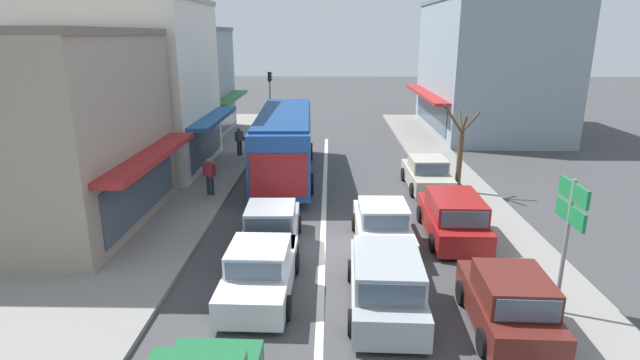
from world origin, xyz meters
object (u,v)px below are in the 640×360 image
at_px(city_bus, 285,139).
at_px(wagon_queue_far_back, 386,282).
at_px(sedan_adjacent_lane_lead, 271,229).
at_px(parked_hatchback_kerb_front, 508,303).
at_px(parked_sedan_kerb_third, 427,174).
at_px(pedestrian_with_handbag_near, 239,139).
at_px(sedan_queue_gap_filler, 382,226).
at_px(pedestrian_browsing_midblock, 210,174).
at_px(traffic_light_downstreet, 270,90).
at_px(parked_wagon_kerb_second, 453,217).
at_px(street_tree_right, 460,154).
at_px(sedan_adjacent_lane_trail, 260,272).
at_px(directional_road_sign, 570,216).

height_order(city_bus, wagon_queue_far_back, city_bus).
xyz_separation_m(sedan_adjacent_lane_lead, parked_hatchback_kerb_front, (6.20, -4.71, 0.05)).
bearing_deg(parked_sedan_kerb_third, pedestrian_with_handbag_near, 149.20).
relative_size(wagon_queue_far_back, parked_hatchback_kerb_front, 1.21).
bearing_deg(pedestrian_with_handbag_near, sedan_queue_gap_filler, -60.36).
height_order(sedan_adjacent_lane_lead, pedestrian_browsing_midblock, pedestrian_browsing_midblock).
relative_size(traffic_light_downstreet, pedestrian_with_handbag_near, 2.58).
xyz_separation_m(traffic_light_downstreet, pedestrian_with_handbag_near, (-0.73, -9.22, -1.79)).
relative_size(parked_sedan_kerb_third, pedestrian_browsing_midblock, 2.59).
distance_m(parked_wagon_kerb_second, street_tree_right, 5.25).
relative_size(sedan_adjacent_lane_lead, parked_sedan_kerb_third, 1.00).
relative_size(sedan_adjacent_lane_trail, parked_wagon_kerb_second, 0.94).
bearing_deg(street_tree_right, parked_sedan_kerb_third, 145.73).
bearing_deg(traffic_light_downstreet, city_bus, -80.33).
bearing_deg(parked_wagon_kerb_second, wagon_queue_far_back, -120.75).
relative_size(sedan_adjacent_lane_trail, parked_sedan_kerb_third, 1.00).
height_order(wagon_queue_far_back, traffic_light_downstreet, traffic_light_downstreet).
distance_m(city_bus, parked_sedan_kerb_third, 7.06).
xyz_separation_m(city_bus, street_tree_right, (7.89, -2.73, -0.07)).
bearing_deg(pedestrian_browsing_midblock, parked_wagon_kerb_second, -23.80).
xyz_separation_m(sedan_adjacent_lane_lead, directional_road_sign, (7.65, -4.09, 2.04)).
bearing_deg(parked_hatchback_kerb_front, directional_road_sign, 23.19).
bearing_deg(street_tree_right, pedestrian_browsing_midblock, -175.86).
relative_size(traffic_light_downstreet, pedestrian_browsing_midblock, 2.58).
bearing_deg(sedan_adjacent_lane_lead, directional_road_sign, -28.10).
bearing_deg(directional_road_sign, pedestrian_with_handbag_near, 123.25).
xyz_separation_m(wagon_queue_far_back, traffic_light_downstreet, (-5.90, 25.52, 2.11)).
relative_size(directional_road_sign, pedestrian_browsing_midblock, 2.21).
relative_size(parked_wagon_kerb_second, street_tree_right, 1.14).
bearing_deg(sedan_adjacent_lane_lead, parked_sedan_kerb_third, 46.66).
bearing_deg(pedestrian_browsing_midblock, parked_hatchback_kerb_front, -46.35).
bearing_deg(parked_sedan_kerb_third, street_tree_right, -34.27).
height_order(sedan_adjacent_lane_lead, parked_sedan_kerb_third, same).
relative_size(sedan_queue_gap_filler, pedestrian_with_handbag_near, 2.59).
xyz_separation_m(sedan_adjacent_lane_trail, traffic_light_downstreet, (-2.56, 24.85, 2.19)).
bearing_deg(sedan_adjacent_lane_lead, wagon_queue_far_back, -48.05).
relative_size(sedan_queue_gap_filler, directional_road_sign, 1.17).
distance_m(parked_wagon_kerb_second, traffic_light_downstreet, 22.61).
bearing_deg(pedestrian_with_handbag_near, parked_sedan_kerb_third, -30.80).
bearing_deg(sedan_queue_gap_filler, street_tree_right, 55.42).
xyz_separation_m(sedan_queue_gap_filler, parked_wagon_kerb_second, (2.51, 0.69, 0.08)).
bearing_deg(sedan_adjacent_lane_lead, parked_wagon_kerb_second, 9.19).
bearing_deg(pedestrian_with_handbag_near, parked_hatchback_kerb_front, -61.30).
bearing_deg(wagon_queue_far_back, street_tree_right, 66.55).
xyz_separation_m(sedan_adjacent_lane_trail, parked_sedan_kerb_third, (6.35, 9.88, 0.00)).
xyz_separation_m(city_bus, parked_wagon_kerb_second, (6.51, -7.68, -1.14)).
bearing_deg(parked_wagon_kerb_second, sedan_adjacent_lane_lead, -170.81).
distance_m(sedan_adjacent_lane_trail, sedan_adjacent_lane_lead, 3.10).
height_order(sedan_queue_gap_filler, parked_wagon_kerb_second, parked_wagon_kerb_second).
height_order(sedan_queue_gap_filler, pedestrian_with_handbag_near, pedestrian_with_handbag_near).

